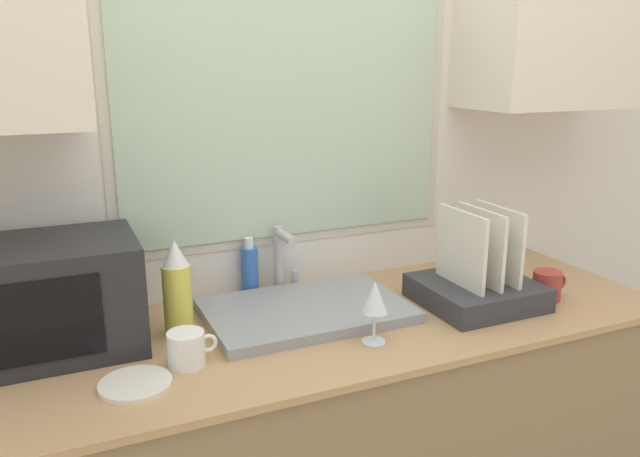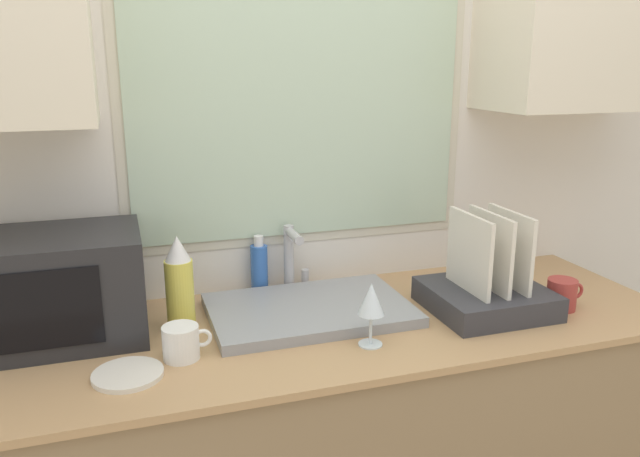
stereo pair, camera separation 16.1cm
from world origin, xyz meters
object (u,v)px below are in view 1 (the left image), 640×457
(faucet, at_px, (282,255))
(microwave, at_px, (53,296))
(dish_rack, at_px, (477,283))
(spray_bottle, at_px, (177,290))
(soap_bottle, at_px, (250,269))
(mug_near_sink, at_px, (187,349))
(wine_glass, at_px, (375,299))

(faucet, xyz_separation_m, microwave, (-0.65, -0.14, 0.02))
(dish_rack, height_order, spray_bottle, dish_rack)
(dish_rack, bearing_deg, microwave, 170.69)
(microwave, xyz_separation_m, soap_bottle, (0.56, 0.16, -0.06))
(mug_near_sink, height_order, wine_glass, wine_glass)
(spray_bottle, bearing_deg, mug_near_sink, -95.80)
(dish_rack, xyz_separation_m, wine_glass, (-0.41, -0.11, 0.06))
(faucet, distance_m, mug_near_sink, 0.53)
(faucet, relative_size, wine_glass, 1.25)
(faucet, distance_m, soap_bottle, 0.11)
(spray_bottle, xyz_separation_m, wine_glass, (0.45, -0.25, -0.01))
(wine_glass, bearing_deg, dish_rack, 15.15)
(faucet, height_order, wine_glass, faucet)
(mug_near_sink, xyz_separation_m, wine_glass, (0.46, -0.07, 0.08))
(dish_rack, bearing_deg, faucet, 146.56)
(microwave, bearing_deg, dish_rack, -9.31)
(spray_bottle, bearing_deg, wine_glass, -29.34)
(microwave, bearing_deg, wine_glass, -21.94)
(microwave, height_order, soap_bottle, microwave)
(spray_bottle, bearing_deg, dish_rack, -9.36)
(faucet, height_order, microwave, microwave)
(soap_bottle, distance_m, mug_near_sink, 0.48)
(dish_rack, relative_size, wine_glass, 1.95)
(spray_bottle, distance_m, mug_near_sink, 0.20)
(microwave, xyz_separation_m, mug_near_sink, (0.28, -0.22, -0.10))
(spray_bottle, bearing_deg, microwave, 170.84)
(soap_bottle, bearing_deg, dish_rack, -30.71)
(wine_glass, bearing_deg, mug_near_sink, 170.87)
(faucet, relative_size, mug_near_sink, 1.74)
(dish_rack, relative_size, soap_bottle, 1.80)
(microwave, relative_size, spray_bottle, 1.56)
(dish_rack, bearing_deg, wine_glass, -164.85)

